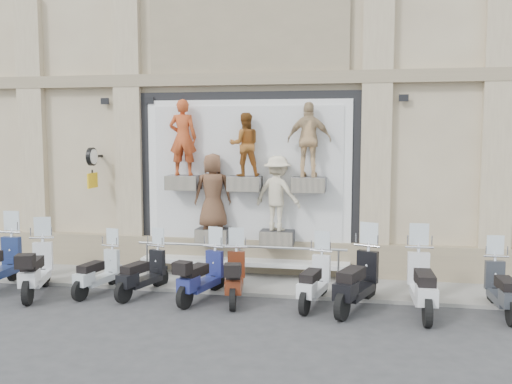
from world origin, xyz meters
TOP-DOWN VIEW (x-y plane):
  - ground at (0.00, 0.00)m, footprint 90.00×90.00m
  - sidewalk at (0.00, 2.10)m, footprint 16.00×2.20m
  - building at (0.00, 7.00)m, footprint 14.00×8.60m
  - shop_vitrine at (0.07, 2.74)m, footprint 5.60×1.02m
  - guard_rail at (0.00, 2.00)m, footprint 5.06×0.10m
  - clock_sign_bracket at (-3.90, 2.47)m, footprint 0.10×0.80m
  - scooter_b at (-4.17, 0.25)m, footprint 1.17×2.10m
  - scooter_c at (-2.91, 0.62)m, footprint 0.81×1.76m
  - scooter_d at (-1.88, 0.66)m, footprint 0.99×1.82m
  - scooter_e at (-0.51, 0.56)m, footprint 0.98×1.91m
  - scooter_f at (0.20, 0.62)m, footprint 0.82×1.88m
  - scooter_g at (1.87, 0.61)m, footprint 0.87×1.87m
  - scooter_h at (2.73, 0.48)m, footprint 1.27×2.16m
  - scooter_i at (4.00, 0.47)m, footprint 0.68×2.11m
  - scooter_j at (5.52, 0.70)m, footprint 0.62×1.84m

SIDE VIEW (x-z plane):
  - ground at x=0.00m, z-range 0.00..0.00m
  - sidewalk at x=0.00m, z-range 0.00..0.08m
  - guard_rail at x=0.00m, z-range 0.00..0.93m
  - scooter_c at x=-2.91m, z-range 0.00..1.37m
  - scooter_d at x=-1.88m, z-range 0.00..1.42m
  - scooter_g at x=1.87m, z-range 0.00..1.47m
  - scooter_j at x=5.52m, z-range 0.00..1.47m
  - scooter_f at x=0.20m, z-range 0.00..1.48m
  - scooter_e at x=-0.51m, z-range 0.00..1.49m
  - scooter_b at x=-4.17m, z-range 0.00..1.64m
  - scooter_h at x=2.73m, z-range 0.00..1.69m
  - scooter_i at x=4.00m, z-range 0.00..1.70m
  - shop_vitrine at x=0.07m, z-range 0.26..4.56m
  - clock_sign_bracket at x=-3.90m, z-range 2.29..3.31m
  - building at x=0.00m, z-range 0.00..12.00m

